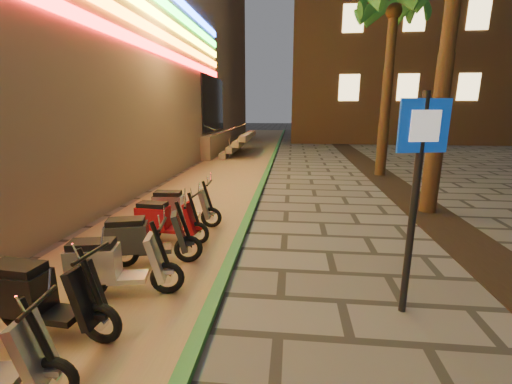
# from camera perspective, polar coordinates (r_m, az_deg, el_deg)

# --- Properties ---
(parking_strip) EXTENTS (3.40, 60.00, 0.01)m
(parking_strip) POSITION_cam_1_polar(r_m,az_deg,el_deg) (12.41, -6.70, 1.68)
(parking_strip) COLOR #8C7251
(parking_strip) RESTS_ON ground
(green_curb) EXTENTS (0.18, 60.00, 0.10)m
(green_curb) POSITION_cam_1_polar(r_m,az_deg,el_deg) (12.14, 1.15, 1.72)
(green_curb) COLOR #286C31
(green_curb) RESTS_ON ground
(planting_strip) EXTENTS (1.20, 40.00, 0.02)m
(planting_strip) POSITION_cam_1_polar(r_m,az_deg,el_deg) (8.09, 31.45, -6.92)
(planting_strip) COLOR black
(planting_strip) RESTS_ON ground
(palm_d) EXTENTS (2.97, 3.02, 7.16)m
(palm_d) POSITION_cam_1_polar(r_m,az_deg,el_deg) (14.65, 22.01, 26.12)
(palm_d) COLOR #472D19
(palm_d) RESTS_ON ground
(pedestrian_sign) EXTENTS (0.60, 0.17, 2.78)m
(pedestrian_sign) POSITION_cam_1_polar(r_m,az_deg,el_deg) (4.50, 25.33, 2.37)
(pedestrian_sign) COLOR black
(pedestrian_sign) RESTS_ON ground
(scooter_5) EXTENTS (1.63, 0.59, 1.14)m
(scooter_5) POSITION_cam_1_polar(r_m,az_deg,el_deg) (4.79, -32.49, -14.49)
(scooter_5) COLOR black
(scooter_5) RESTS_ON ground
(scooter_6) EXTENTS (1.56, 0.71, 1.10)m
(scooter_6) POSITION_cam_1_polar(r_m,az_deg,el_deg) (5.24, -22.89, -11.17)
(scooter_6) COLOR black
(scooter_6) RESTS_ON ground
(scooter_7) EXTENTS (1.55, 0.81, 1.10)m
(scooter_7) POSITION_cam_1_polar(r_m,az_deg,el_deg) (6.03, -18.41, -7.44)
(scooter_7) COLOR black
(scooter_7) RESTS_ON ground
(scooter_8) EXTENTS (1.48, 0.54, 1.04)m
(scooter_8) POSITION_cam_1_polar(r_m,az_deg,el_deg) (6.99, -15.10, -4.52)
(scooter_8) COLOR black
(scooter_8) RESTS_ON ground
(scooter_9) EXTENTS (1.51, 0.53, 1.06)m
(scooter_9) POSITION_cam_1_polar(r_m,az_deg,el_deg) (7.76, -12.74, -2.47)
(scooter_9) COLOR black
(scooter_9) RESTS_ON ground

